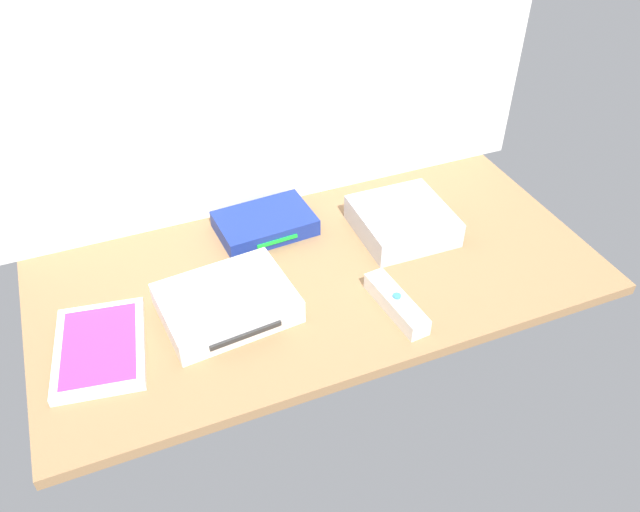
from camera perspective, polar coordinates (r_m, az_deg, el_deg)
name	(u,v)px	position (r cm, az deg, el deg)	size (l,w,h in cm)	color
ground_plane	(320,277)	(115.37, 0.00, -1.91)	(100.00, 48.00, 2.00)	#936D47
back_wall	(266,49)	(117.84, -4.77, 17.83)	(110.00, 1.20, 64.00)	white
game_console	(227,303)	(106.98, -8.27, -4.15)	(22.43, 17.99, 4.40)	white
mini_computer	(402,220)	(123.68, 7.32, 3.16)	(17.30, 17.30, 5.30)	silver
game_case	(100,348)	(106.63, -18.95, -7.70)	(16.44, 20.92, 1.56)	white
network_router	(265,223)	(123.93, -4.91, 2.91)	(18.71, 13.18, 3.40)	navy
remote_wand	(396,303)	(107.56, 6.77, -4.20)	(5.01, 15.08, 3.40)	white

